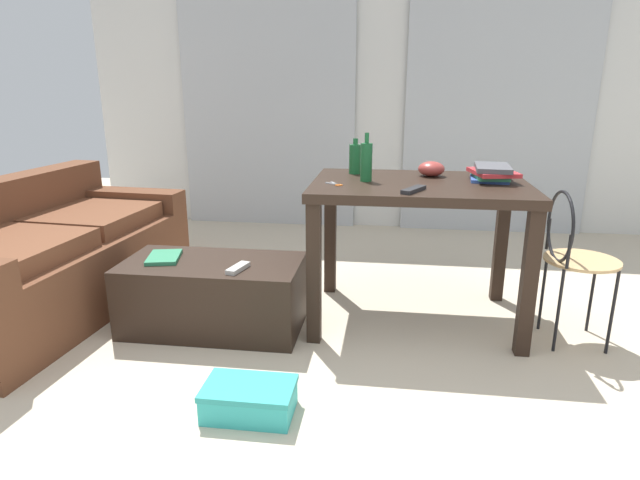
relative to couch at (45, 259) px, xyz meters
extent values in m
plane|color=beige|center=(1.88, 0.05, -0.30)|extent=(8.51, 8.51, 0.00)
cube|color=silver|center=(1.88, 2.22, 0.92)|extent=(5.30, 0.10, 2.44)
cube|color=#B2B7BC|center=(0.87, 2.14, 0.71)|extent=(1.59, 0.03, 2.02)
cube|color=#B2B7BC|center=(2.90, 2.14, 0.71)|extent=(1.59, 0.03, 2.02)
cube|color=brown|center=(0.04, 0.00, -0.09)|extent=(1.01, 1.87, 0.42)
cube|color=brown|center=(0.10, 0.80, 0.19)|extent=(0.88, 0.27, 0.14)
cube|color=brown|center=(0.12, 0.34, 0.17)|extent=(0.68, 0.72, 0.10)
cube|color=brown|center=(0.06, -0.36, 0.17)|extent=(0.68, 0.72, 0.10)
cube|color=black|center=(1.07, -0.14, -0.11)|extent=(0.95, 0.50, 0.38)
cube|color=black|center=(2.16, 0.13, 0.47)|extent=(1.14, 0.81, 0.05)
cube|color=black|center=(1.64, -0.23, 0.07)|extent=(0.07, 0.07, 0.74)
cube|color=black|center=(2.68, -0.23, 0.07)|extent=(0.07, 0.07, 0.74)
cube|color=black|center=(1.64, 0.48, 0.07)|extent=(0.07, 0.07, 0.74)
cube|color=black|center=(2.68, 0.48, 0.07)|extent=(0.07, 0.07, 0.74)
cylinder|color=tan|center=(2.97, -0.05, 0.14)|extent=(0.36, 0.36, 0.02)
cylinder|color=black|center=(3.10, -0.17, -0.08)|extent=(0.02, 0.02, 0.44)
cylinder|color=black|center=(3.09, 0.09, -0.08)|extent=(0.02, 0.02, 0.44)
cylinder|color=black|center=(2.85, -0.18, -0.08)|extent=(0.02, 0.02, 0.44)
cylinder|color=black|center=(2.84, 0.08, -0.08)|extent=(0.02, 0.02, 0.44)
torus|color=black|center=(2.84, -0.05, 0.32)|extent=(0.03, 0.36, 0.36)
cylinder|color=black|center=(2.85, -0.21, 0.23)|extent=(0.02, 0.02, 0.17)
cylinder|color=black|center=(2.84, 0.10, 0.23)|extent=(0.02, 0.02, 0.17)
cylinder|color=#195B2D|center=(1.87, 0.11, 0.59)|extent=(0.06, 0.06, 0.20)
cylinder|color=#195B2D|center=(1.87, 0.11, 0.72)|extent=(0.02, 0.02, 0.05)
cylinder|color=#195B2D|center=(1.80, 0.36, 0.57)|extent=(0.07, 0.07, 0.17)
cylinder|color=#195B2D|center=(1.80, 0.36, 0.68)|extent=(0.03, 0.03, 0.03)
ellipsoid|color=#9E3833|center=(2.23, 0.32, 0.53)|extent=(0.15, 0.15, 0.08)
cube|color=#33519E|center=(2.53, 0.21, 0.50)|extent=(0.21, 0.23, 0.02)
cube|color=#2D7F56|center=(2.53, 0.22, 0.52)|extent=(0.17, 0.26, 0.02)
cube|color=red|center=(2.55, 0.20, 0.54)|extent=(0.25, 0.31, 0.02)
cube|color=#4C4C51|center=(2.54, 0.21, 0.56)|extent=(0.20, 0.31, 0.03)
cube|color=#232326|center=(2.12, -0.15, 0.50)|extent=(0.13, 0.19, 0.02)
cube|color=#9EA0A5|center=(1.70, 0.00, 0.49)|extent=(0.07, 0.06, 0.00)
torus|color=orange|center=(1.74, -0.03, 0.49)|extent=(0.03, 0.03, 0.00)
cube|color=#9EA0A5|center=(1.71, 0.01, 0.49)|extent=(0.05, 0.07, 0.00)
torus|color=orange|center=(1.74, -0.04, 0.49)|extent=(0.03, 0.03, 0.00)
cube|color=#B7B7B2|center=(1.25, -0.25, 0.09)|extent=(0.09, 0.17, 0.02)
cube|color=#2D7F56|center=(0.80, -0.13, 0.09)|extent=(0.21, 0.26, 0.02)
cube|color=#33B2AD|center=(1.47, -0.90, -0.25)|extent=(0.36, 0.23, 0.11)
cube|color=teal|center=(1.47, -0.90, -0.18)|extent=(0.37, 0.23, 0.02)
camera|label=1|loc=(2.01, -2.73, 1.00)|focal=29.86mm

